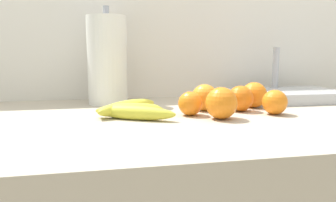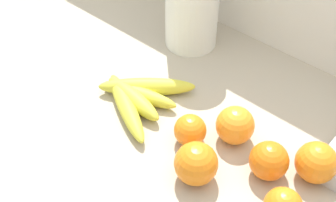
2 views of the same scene
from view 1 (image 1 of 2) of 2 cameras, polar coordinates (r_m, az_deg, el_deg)
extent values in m
cube|color=silver|center=(1.34, 2.73, -7.78)|extent=(2.38, 0.06, 1.30)
ellipsoid|color=gold|center=(0.83, -5.85, -2.02)|extent=(0.21, 0.13, 0.04)
ellipsoid|color=gold|center=(0.85, -6.45, -1.64)|extent=(0.17, 0.06, 0.04)
ellipsoid|color=gold|center=(0.87, -6.57, -1.57)|extent=(0.18, 0.08, 0.03)
ellipsoid|color=gold|center=(0.90, -6.89, -1.10)|extent=(0.19, 0.17, 0.04)
sphere|color=orange|center=(1.04, 14.68, 1.03)|extent=(0.08, 0.08, 0.08)
sphere|color=orange|center=(0.96, 6.36, 0.61)|extent=(0.08, 0.08, 0.08)
sphere|color=orange|center=(0.88, 3.81, -0.40)|extent=(0.06, 0.06, 0.06)
sphere|color=orange|center=(0.96, 12.44, 0.42)|extent=(0.07, 0.07, 0.07)
sphere|color=orange|center=(0.94, 18.00, -0.19)|extent=(0.07, 0.07, 0.07)
sphere|color=orange|center=(0.84, 9.23, -0.37)|extent=(0.08, 0.08, 0.08)
cylinder|color=white|center=(1.09, -10.47, 6.93)|extent=(0.13, 0.13, 0.28)
cylinder|color=gray|center=(1.09, -10.49, 7.71)|extent=(0.02, 0.02, 0.31)
cube|color=#B7BABF|center=(1.23, 19.93, 0.92)|extent=(0.38, 0.25, 0.04)
cylinder|color=#B2B2B7|center=(1.30, 18.13, 5.49)|extent=(0.02, 0.02, 0.15)
camera|label=2|loc=(0.88, 53.32, 42.58)|focal=49.07mm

